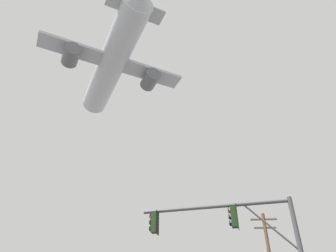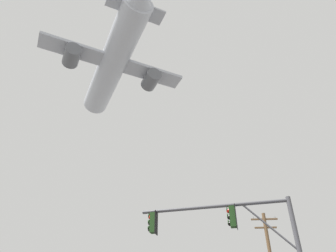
% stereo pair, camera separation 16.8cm
% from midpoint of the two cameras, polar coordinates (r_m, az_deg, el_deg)
% --- Properties ---
extents(signal_pole_near, '(6.54, 1.39, 6.33)m').
position_cam_midpoint_polar(signal_pole_near, '(14.37, 12.86, -18.84)').
color(signal_pole_near, '#4C4C51').
rests_on(signal_pole_near, ground).
extents(airplane, '(20.30, 26.29, 7.66)m').
position_cam_midpoint_polar(airplane, '(49.98, -9.73, 11.09)').
color(airplane, '#B7BCC6').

